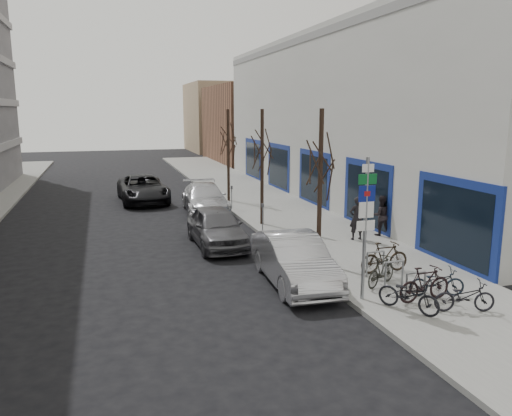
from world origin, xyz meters
TOP-DOWN VIEW (x-y plane):
  - ground at (0.00, 0.00)m, footprint 120.00×120.00m
  - sidewalk_east at (4.50, 10.00)m, footprint 5.00×70.00m
  - commercial_building at (17.00, 16.00)m, footprint 20.00×32.00m
  - brick_building_far at (13.00, 40.00)m, footprint 12.00×14.00m
  - tan_building_far at (13.50, 55.00)m, footprint 13.00×12.00m
  - highway_sign_pole at (2.40, -0.01)m, footprint 0.55×0.10m
  - bike_rack at (3.80, 0.60)m, footprint 0.66×2.26m
  - tree_near at (2.60, 3.50)m, footprint 1.80×1.80m
  - tree_mid at (2.60, 10.00)m, footprint 1.80×1.80m
  - tree_far at (2.60, 16.50)m, footprint 1.80×1.80m
  - meter_front at (2.15, 3.00)m, footprint 0.10×0.08m
  - meter_mid at (2.15, 8.50)m, footprint 0.10×0.08m
  - meter_back at (2.15, 14.00)m, footprint 0.10×0.08m
  - bike_near_left at (3.14, -1.14)m, footprint 1.36×1.75m
  - bike_near_right at (3.98, -0.66)m, footprint 1.75×0.64m
  - bike_mid_curb at (4.56, -0.43)m, footprint 1.68×0.90m
  - bike_mid_inner at (3.50, 0.83)m, footprint 1.57×1.17m
  - bike_far_curb at (4.55, -1.61)m, footprint 1.69×0.94m
  - bike_far_inner at (4.26, 1.91)m, footprint 1.76×0.54m
  - parked_car_front at (1.15, 2.14)m, footprint 1.93×4.88m
  - parked_car_mid at (-0.20, 7.32)m, footprint 1.93×4.68m
  - parked_car_back at (0.69, 14.13)m, footprint 2.50×5.46m
  - lane_car at (-2.25, 18.37)m, footprint 2.94×5.91m
  - pedestrian_near at (5.45, 6.04)m, footprint 0.67×0.45m
  - pedestrian_far at (6.80, 6.39)m, footprint 0.74×0.60m

SIDE VIEW (x-z plane):
  - ground at x=0.00m, z-range 0.00..0.00m
  - sidewalk_east at x=4.50m, z-range 0.00..0.15m
  - bike_mid_inner at x=3.50m, z-range 0.15..1.09m
  - bike_mid_curb at x=4.56m, z-range 0.15..1.13m
  - bike_far_curb at x=4.55m, z-range 0.15..1.14m
  - bike_rack at x=3.80m, z-range 0.24..1.07m
  - bike_near_right at x=3.98m, z-range 0.15..1.19m
  - bike_near_left at x=3.14m, z-range 0.15..1.21m
  - bike_far_inner at x=4.26m, z-range 0.15..1.22m
  - parked_car_back at x=0.69m, z-range 0.00..1.55m
  - parked_car_front at x=1.15m, z-range 0.00..1.58m
  - parked_car_mid at x=-0.20m, z-range 0.00..1.59m
  - lane_car at x=-2.25m, z-range 0.00..1.61m
  - meter_front at x=2.15m, z-range 0.28..1.55m
  - meter_mid at x=2.15m, z-range 0.28..1.55m
  - meter_back at x=2.15m, z-range 0.28..1.55m
  - pedestrian_far at x=6.80m, z-range 0.15..1.91m
  - pedestrian_near at x=5.45m, z-range 0.15..1.96m
  - highway_sign_pole at x=2.40m, z-range 0.36..4.56m
  - brick_building_far at x=13.00m, z-range 0.00..8.00m
  - tree_near at x=2.60m, z-range 1.35..6.85m
  - tree_mid at x=2.60m, z-range 1.35..6.85m
  - tree_far at x=2.60m, z-range 1.35..6.85m
  - tan_building_far at x=13.50m, z-range 0.00..9.00m
  - commercial_building at x=17.00m, z-range 0.00..10.00m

